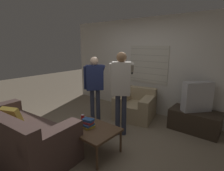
# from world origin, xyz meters

# --- Properties ---
(ground_plane) EXTENTS (16.00, 16.00, 0.00)m
(ground_plane) POSITION_xyz_m (0.00, 0.00, 0.00)
(ground_plane) COLOR #7F705B
(wall_back) EXTENTS (5.20, 0.08, 2.55)m
(wall_back) POSITION_xyz_m (0.00, 2.03, 1.28)
(wall_back) COLOR silver
(wall_back) RESTS_ON ground_plane
(couch_blue) EXTENTS (2.10, 1.09, 0.86)m
(couch_blue) POSITION_xyz_m (-0.63, -1.18, 0.33)
(couch_blue) COLOR #4C3833
(couch_blue) RESTS_ON ground_plane
(armchair_beige) EXTENTS (1.08, 1.05, 0.75)m
(armchair_beige) POSITION_xyz_m (0.08, 1.43, 0.30)
(armchair_beige) COLOR tan
(armchair_beige) RESTS_ON ground_plane
(coffee_table) EXTENTS (0.90, 0.68, 0.44)m
(coffee_table) POSITION_xyz_m (0.28, -0.34, 0.40)
(coffee_table) COLOR brown
(coffee_table) RESTS_ON ground_plane
(tv_stand) EXTENTS (1.01, 0.57, 0.46)m
(tv_stand) POSITION_xyz_m (1.47, 1.63, 0.23)
(tv_stand) COLOR #33281E
(tv_stand) RESTS_ON ground_plane
(tv) EXTENTS (0.56, 0.60, 0.64)m
(tv) POSITION_xyz_m (1.47, 1.64, 0.77)
(tv) COLOR #B2B2B7
(tv) RESTS_ON tv_stand
(person_left_standing) EXTENTS (0.48, 0.74, 1.58)m
(person_left_standing) POSITION_xyz_m (-0.60, 0.65, 0.99)
(person_left_standing) COLOR #33384C
(person_left_standing) RESTS_ON ground_plane
(person_right_standing) EXTENTS (0.48, 0.82, 1.72)m
(person_right_standing) POSITION_xyz_m (0.31, 0.48, 1.08)
(person_right_standing) COLOR #33384C
(person_right_standing) RESTS_ON ground_plane
(book_stack) EXTENTS (0.22, 0.21, 0.15)m
(book_stack) POSITION_xyz_m (0.21, -0.35, 0.52)
(book_stack) COLOR gold
(book_stack) RESTS_ON coffee_table
(soda_can) EXTENTS (0.07, 0.07, 0.13)m
(soda_can) POSITION_xyz_m (-0.05, -0.24, 0.51)
(soda_can) COLOR red
(soda_can) RESTS_ON coffee_table
(spare_remote) EXTENTS (0.05, 0.13, 0.02)m
(spare_remote) POSITION_xyz_m (0.22, -0.34, 0.46)
(spare_remote) COLOR black
(spare_remote) RESTS_ON coffee_table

